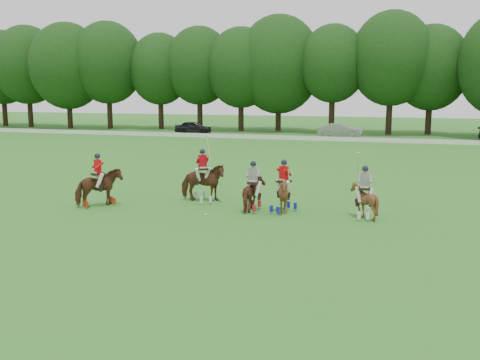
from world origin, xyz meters
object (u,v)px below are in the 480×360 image
(polo_red_b, at_px, (203,182))
(polo_ball, at_px, (206,214))
(car_mid, at_px, (340,130))
(polo_red_a, at_px, (99,187))
(car_left, at_px, (193,127))
(polo_stripe_b, at_px, (364,200))
(polo_red_c, at_px, (284,194))
(polo_stripe_a, at_px, (253,193))

(polo_red_b, distance_m, polo_ball, 2.97)
(car_mid, xyz_separation_m, polo_red_a, (-5.91, -39.10, 0.09))
(car_left, height_order, polo_stripe_b, polo_stripe_b)
(polo_red_b, bearing_deg, polo_red_c, -14.76)
(polo_red_a, relative_size, polo_ball, 26.65)
(car_mid, height_order, polo_stripe_a, polo_stripe_a)
(car_mid, xyz_separation_m, polo_stripe_b, (5.56, -37.79, -0.02))
(car_mid, bearing_deg, polo_red_b, 178.26)
(polo_stripe_b, bearing_deg, polo_red_c, 179.52)
(car_mid, distance_m, polo_stripe_a, 37.86)
(car_mid, bearing_deg, polo_red_c, -175.44)
(polo_red_a, bearing_deg, polo_ball, -2.06)
(car_mid, bearing_deg, polo_red_a, 172.60)
(car_left, distance_m, polo_red_a, 40.76)
(polo_red_c, bearing_deg, polo_ball, -152.79)
(polo_stripe_a, bearing_deg, polo_ball, -138.57)
(polo_red_b, height_order, polo_ball, polo_red_b)
(polo_red_a, distance_m, polo_stripe_a, 6.92)
(car_left, height_order, car_mid, car_mid)
(polo_red_b, xyz_separation_m, polo_stripe_b, (7.44, -1.11, -0.15))
(polo_red_a, height_order, polo_ball, polo_red_a)
(polo_stripe_a, bearing_deg, polo_red_a, -169.56)
(polo_red_a, bearing_deg, car_mid, 81.40)
(polo_red_b, relative_size, polo_stripe_b, 1.12)
(car_mid, distance_m, polo_stripe_b, 38.20)
(polo_stripe_a, distance_m, polo_stripe_b, 4.67)
(car_left, bearing_deg, car_mid, -99.45)
(car_left, bearing_deg, polo_stripe_b, -158.14)
(polo_red_a, distance_m, polo_red_b, 4.70)
(car_mid, bearing_deg, polo_stripe_b, -170.43)
(polo_red_b, xyz_separation_m, polo_stripe_a, (2.77, -1.16, -0.14))
(car_mid, relative_size, polo_red_a, 1.98)
(polo_red_b, height_order, polo_stripe_b, polo_red_b)
(polo_ball, bearing_deg, car_mid, 88.92)
(polo_red_a, height_order, polo_red_b, polo_red_b)
(polo_red_c, distance_m, polo_ball, 3.41)
(polo_red_a, height_order, polo_red_c, polo_red_a)
(car_left, xyz_separation_m, polo_ball, (16.69, -39.29, -0.70))
(polo_stripe_a, height_order, polo_stripe_b, polo_stripe_b)
(polo_red_b, bearing_deg, polo_stripe_b, -8.47)
(car_left, relative_size, polo_red_c, 1.94)
(car_mid, height_order, polo_stripe_b, polo_stripe_b)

